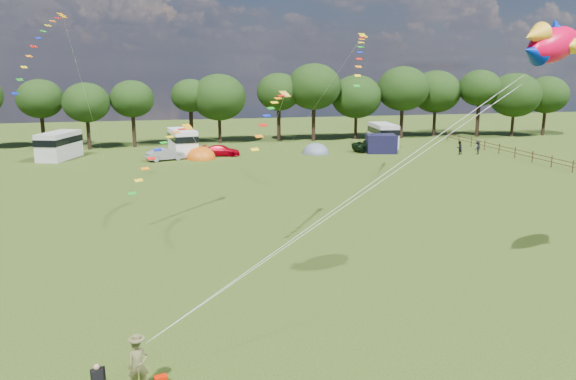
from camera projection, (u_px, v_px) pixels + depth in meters
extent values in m
plane|color=black|center=(337.00, 343.00, 20.46)|extent=(180.00, 180.00, 0.00)
cylinder|color=black|center=(43.00, 132.00, 69.29)|extent=(0.47, 0.47, 3.90)
ellipsoid|color=black|center=(40.00, 99.00, 68.42)|extent=(5.58, 5.58, 4.74)
cylinder|color=black|center=(89.00, 135.00, 67.66)|extent=(0.44, 0.44, 3.56)
ellipsoid|color=black|center=(86.00, 103.00, 66.83)|extent=(5.56, 5.56, 4.73)
cylinder|color=black|center=(134.00, 131.00, 69.68)|extent=(0.47, 0.47, 3.95)
ellipsoid|color=black|center=(132.00, 99.00, 68.82)|extent=(5.33, 5.33, 4.53)
cylinder|color=black|center=(191.00, 127.00, 72.91)|extent=(0.50, 0.50, 4.33)
ellipsoid|color=black|center=(190.00, 96.00, 72.04)|extent=(4.95, 4.95, 4.21)
cylinder|color=black|center=(220.00, 130.00, 73.37)|extent=(0.43, 0.43, 3.31)
ellipsoid|color=black|center=(219.00, 97.00, 72.44)|extent=(7.03, 7.03, 5.98)
cylinder|color=black|center=(279.00, 125.00, 75.21)|extent=(0.50, 0.50, 4.36)
ellipsoid|color=black|center=(279.00, 92.00, 74.26)|extent=(5.84, 5.84, 4.97)
cylinder|color=black|center=(314.00, 124.00, 75.35)|extent=(0.51, 0.51, 4.55)
ellipsoid|color=black|center=(314.00, 87.00, 74.28)|extent=(7.15, 7.15, 6.08)
cylinder|color=black|center=(356.00, 127.00, 77.52)|extent=(0.42, 0.42, 3.21)
ellipsoid|color=black|center=(356.00, 97.00, 76.62)|extent=(6.90, 6.90, 5.86)
cylinder|color=black|center=(401.00, 123.00, 78.20)|extent=(0.48, 0.48, 4.17)
ellipsoid|color=black|center=(403.00, 89.00, 77.17)|extent=(7.16, 7.16, 6.09)
cylinder|color=black|center=(434.00, 123.00, 81.39)|extent=(0.45, 0.45, 3.66)
ellipsoid|color=black|center=(436.00, 92.00, 80.42)|extent=(7.05, 7.05, 5.99)
cylinder|color=black|center=(478.00, 120.00, 80.07)|extent=(0.52, 0.52, 4.65)
ellipsoid|color=black|center=(480.00, 88.00, 79.09)|extent=(5.96, 5.96, 5.06)
cylinder|color=black|center=(512.00, 126.00, 80.00)|extent=(0.42, 0.42, 3.19)
ellipsoid|color=black|center=(515.00, 95.00, 79.07)|extent=(7.23, 7.23, 6.14)
cylinder|color=black|center=(544.00, 123.00, 81.51)|extent=(0.44, 0.44, 3.52)
ellipsoid|color=black|center=(546.00, 95.00, 80.63)|extent=(6.22, 6.22, 5.28)
cylinder|color=#472D19|center=(573.00, 167.00, 53.00)|extent=(0.12, 0.12, 1.20)
cylinder|color=#472D19|center=(552.00, 161.00, 55.85)|extent=(0.12, 0.12, 1.20)
cylinder|color=#472D19|center=(562.00, 160.00, 54.35)|extent=(0.08, 3.00, 0.08)
cylinder|color=#472D19|center=(562.00, 164.00, 54.44)|extent=(0.08, 3.00, 0.08)
cylinder|color=#472D19|center=(532.00, 157.00, 58.71)|extent=(0.12, 0.12, 1.20)
cylinder|color=#472D19|center=(542.00, 156.00, 57.21)|extent=(0.08, 3.00, 0.08)
cylinder|color=#472D19|center=(542.00, 160.00, 57.29)|extent=(0.08, 3.00, 0.08)
cylinder|color=#472D19|center=(515.00, 153.00, 61.56)|extent=(0.12, 0.12, 1.20)
cylinder|color=#472D19|center=(524.00, 151.00, 60.06)|extent=(0.08, 3.00, 0.08)
cylinder|color=#472D19|center=(523.00, 155.00, 60.15)|extent=(0.08, 3.00, 0.08)
cylinder|color=#472D19|center=(499.00, 149.00, 64.42)|extent=(0.12, 0.12, 1.20)
cylinder|color=#472D19|center=(507.00, 148.00, 62.92)|extent=(0.08, 3.00, 0.08)
cylinder|color=#472D19|center=(507.00, 151.00, 63.00)|extent=(0.08, 3.00, 0.08)
cylinder|color=#472D19|center=(485.00, 145.00, 67.28)|extent=(0.12, 0.12, 1.20)
cylinder|color=#472D19|center=(492.00, 144.00, 65.77)|extent=(0.08, 3.00, 0.08)
cylinder|color=#472D19|center=(492.00, 147.00, 65.86)|extent=(0.08, 3.00, 0.08)
cylinder|color=#472D19|center=(471.00, 142.00, 70.13)|extent=(0.12, 0.12, 1.20)
cylinder|color=#472D19|center=(478.00, 141.00, 68.63)|extent=(0.08, 3.00, 0.08)
cylinder|color=#472D19|center=(478.00, 144.00, 68.71)|extent=(0.08, 3.00, 0.08)
cylinder|color=#472D19|center=(459.00, 139.00, 72.99)|extent=(0.12, 0.12, 1.20)
cylinder|color=#472D19|center=(465.00, 138.00, 71.48)|extent=(0.08, 3.00, 0.08)
cylinder|color=#472D19|center=(465.00, 141.00, 71.57)|extent=(0.08, 3.00, 0.08)
cylinder|color=#472D19|center=(448.00, 136.00, 75.84)|extent=(0.12, 0.12, 1.20)
cylinder|color=#472D19|center=(453.00, 135.00, 74.34)|extent=(0.08, 3.00, 0.08)
cylinder|color=#472D19|center=(453.00, 138.00, 74.43)|extent=(0.08, 3.00, 0.08)
imported|color=gray|center=(165.00, 154.00, 59.94)|extent=(4.07, 2.56, 1.35)
imported|color=#AC0011|center=(222.00, 151.00, 63.07)|extent=(4.29, 2.70, 1.20)
imported|color=black|center=(373.00, 146.00, 66.39)|extent=(5.07, 2.60, 1.34)
cube|color=silver|center=(59.00, 146.00, 60.78)|extent=(4.28, 6.33, 2.92)
cube|color=black|center=(59.00, 140.00, 60.66)|extent=(4.37, 6.46, 0.69)
cylinder|color=black|center=(51.00, 158.00, 59.23)|extent=(0.88, 0.56, 0.82)
cylinder|color=black|center=(68.00, 153.00, 62.79)|extent=(0.88, 0.56, 0.82)
cube|color=white|center=(183.00, 142.00, 63.59)|extent=(3.22, 6.09, 2.91)
cube|color=black|center=(182.00, 137.00, 63.46)|extent=(3.28, 6.21, 0.69)
cylinder|color=black|center=(186.00, 154.00, 62.14)|extent=(0.85, 0.41, 0.82)
cylinder|color=black|center=(180.00, 149.00, 65.49)|extent=(0.85, 0.41, 0.82)
cube|color=silver|center=(383.00, 135.00, 70.47)|extent=(2.96, 5.90, 2.85)
cube|color=black|center=(383.00, 130.00, 70.35)|extent=(3.02, 6.02, 0.67)
cylinder|color=black|center=(387.00, 145.00, 68.96)|extent=(0.83, 0.37, 0.80)
cylinder|color=black|center=(379.00, 141.00, 72.43)|extent=(0.83, 0.37, 0.80)
ellipsoid|color=#C9550D|center=(201.00, 158.00, 61.25)|extent=(3.16, 3.64, 2.60)
cylinder|color=#C9550D|center=(201.00, 158.00, 61.25)|extent=(3.32, 3.32, 0.08)
ellipsoid|color=slate|center=(316.00, 153.00, 64.99)|extent=(3.01, 3.46, 2.35)
cylinder|color=slate|center=(316.00, 153.00, 64.98)|extent=(3.16, 3.16, 0.08)
cube|color=black|center=(381.00, 144.00, 65.26)|extent=(3.89, 3.40, 2.12)
imported|color=brown|center=(138.00, 365.00, 17.29)|extent=(0.68, 0.51, 1.71)
cube|color=black|center=(98.00, 375.00, 17.17)|extent=(0.43, 0.19, 0.47)
cube|color=black|center=(97.00, 377.00, 17.00)|extent=(0.38, 0.30, 0.50)
sphere|color=tan|center=(96.00, 367.00, 16.91)|extent=(0.19, 0.19, 0.19)
cube|color=red|center=(161.00, 380.00, 17.78)|extent=(0.44, 0.34, 0.28)
ellipsoid|color=#F80031|center=(553.00, 45.00, 23.16)|extent=(3.81, 2.71, 2.07)
ellipsoid|color=#D9BF00|center=(553.00, 49.00, 23.20)|extent=(2.39, 1.68, 1.13)
cone|color=yellow|center=(534.00, 35.00, 22.16)|extent=(1.53, 1.35, 1.09)
cone|color=#001CA4|center=(532.00, 52.00, 22.30)|extent=(1.53, 1.35, 1.09)
cone|color=#001CA4|center=(556.00, 28.00, 23.08)|extent=(1.07, 1.16, 0.92)
sphere|color=white|center=(560.00, 41.00, 24.15)|extent=(0.35, 0.35, 0.35)
sphere|color=black|center=(560.00, 41.00, 24.24)|extent=(0.17, 0.17, 0.17)
cube|color=#CF7A01|center=(62.00, 16.00, 41.80)|extent=(0.74, 0.78, 0.38)
cube|color=red|center=(58.00, 18.00, 41.32)|extent=(0.45, 0.60, 0.11)
cube|color=orange|center=(53.00, 21.00, 40.85)|extent=(0.45, 0.60, 0.12)
cube|color=yellow|center=(48.00, 26.00, 40.39)|extent=(0.45, 0.60, 0.13)
cube|color=#198C1E|center=(43.00, 31.00, 39.96)|extent=(0.44, 0.60, 0.14)
cube|color=#0C1EB2|center=(39.00, 38.00, 39.53)|extent=(0.44, 0.59, 0.14)
cube|color=red|center=(34.00, 46.00, 39.13)|extent=(0.43, 0.59, 0.15)
cube|color=orange|center=(29.00, 56.00, 38.74)|extent=(0.43, 0.59, 0.16)
cube|color=yellow|center=(24.00, 67.00, 38.38)|extent=(0.42, 0.59, 0.17)
cube|color=#198C1E|center=(20.00, 80.00, 38.02)|extent=(0.42, 0.58, 0.18)
cube|color=#0C1EB2|center=(15.00, 94.00, 37.69)|extent=(0.41, 0.58, 0.18)
cube|color=orange|center=(188.00, 127.00, 37.83)|extent=(0.78, 0.76, 0.37)
cube|color=red|center=(182.00, 129.00, 37.34)|extent=(0.57, 0.49, 0.10)
cube|color=orange|center=(176.00, 132.00, 36.85)|extent=(0.57, 0.49, 0.11)
cube|color=yellow|center=(170.00, 137.00, 36.39)|extent=(0.57, 0.49, 0.12)
cube|color=#198C1E|center=(164.00, 143.00, 35.94)|extent=(0.57, 0.48, 0.13)
cube|color=#0C1EB2|center=(158.00, 150.00, 35.50)|extent=(0.56, 0.48, 0.14)
cube|color=red|center=(151.00, 159.00, 35.09)|extent=(0.56, 0.48, 0.15)
cube|color=orange|center=(145.00, 169.00, 34.69)|extent=(0.56, 0.47, 0.16)
cube|color=yellow|center=(139.00, 180.00, 34.31)|extent=(0.55, 0.47, 0.17)
cube|color=#198C1E|center=(132.00, 193.00, 33.95)|extent=(0.55, 0.46, 0.17)
cube|color=gold|center=(285.00, 94.00, 32.35)|extent=(0.71, 0.69, 0.34)
cube|color=red|center=(282.00, 96.00, 31.78)|extent=(0.53, 0.44, 0.09)
cube|color=orange|center=(278.00, 98.00, 31.23)|extent=(0.53, 0.44, 0.10)
cube|color=yellow|center=(274.00, 102.00, 30.68)|extent=(0.53, 0.44, 0.11)
cube|color=#198C1E|center=(271.00, 108.00, 30.16)|extent=(0.52, 0.44, 0.12)
cube|color=#0C1EB2|center=(267.00, 116.00, 29.65)|extent=(0.52, 0.43, 0.13)
cube|color=red|center=(263.00, 125.00, 29.17)|extent=(0.52, 0.43, 0.14)
cube|color=orange|center=(259.00, 136.00, 28.69)|extent=(0.52, 0.43, 0.15)
cube|color=yellow|center=(255.00, 149.00, 28.24)|extent=(0.51, 0.42, 0.15)
imported|color=black|center=(459.00, 148.00, 63.94)|extent=(0.86, 0.67, 1.56)
imported|color=black|center=(478.00, 148.00, 64.08)|extent=(1.10, 0.94, 1.56)
cube|color=#D7B809|center=(363.00, 35.00, 47.29)|extent=(0.81, 0.76, 0.40)
cube|color=red|center=(362.00, 37.00, 46.81)|extent=(0.64, 0.44, 0.11)
cube|color=orange|center=(362.00, 39.00, 46.33)|extent=(0.64, 0.44, 0.12)
cube|color=yellow|center=(361.00, 43.00, 45.87)|extent=(0.64, 0.44, 0.13)
cube|color=#198C1E|center=(361.00, 47.00, 45.43)|extent=(0.64, 0.43, 0.14)
cube|color=#0C1EB2|center=(360.00, 52.00, 45.00)|extent=(0.64, 0.43, 0.15)
cube|color=red|center=(359.00, 59.00, 44.60)|extent=(0.63, 0.42, 0.16)
cube|color=orange|center=(358.00, 67.00, 44.21)|extent=(0.63, 0.42, 0.17)
cube|color=yellow|center=(358.00, 76.00, 43.83)|extent=(0.63, 0.41, 0.18)
cube|color=#198C1E|center=(357.00, 86.00, 43.48)|extent=(0.63, 0.41, 0.19)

